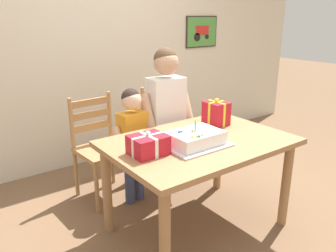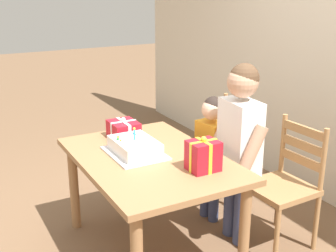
{
  "view_description": "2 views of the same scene",
  "coord_description": "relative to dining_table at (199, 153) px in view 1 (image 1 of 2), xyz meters",
  "views": [
    {
      "loc": [
        -1.54,
        -1.72,
        1.59
      ],
      "look_at": [
        -0.19,
        0.13,
        0.83
      ],
      "focal_mm": 36.26,
      "sensor_mm": 36.0,
      "label": 1
    },
    {
      "loc": [
        2.47,
        -1.21,
        1.84
      ],
      "look_at": [
        -0.04,
        0.16,
        0.91
      ],
      "focal_mm": 47.21,
      "sensor_mm": 36.0,
      "label": 2
    }
  ],
  "objects": [
    {
      "name": "child_older",
      "position": [
        0.16,
        0.62,
        0.18
      ],
      "size": [
        0.49,
        0.29,
        1.33
      ],
      "color": "#38426B",
      "rests_on": "ground"
    },
    {
      "name": "gift_box_red_large",
      "position": [
        -0.44,
        -0.0,
        0.16
      ],
      "size": [
        0.24,
        0.2,
        0.16
      ],
      "color": "red",
      "rests_on": "dining_table"
    },
    {
      "name": "child_younger",
      "position": [
        -0.19,
        0.62,
        -0.0
      ],
      "size": [
        0.38,
        0.23,
        1.02
      ],
      "color": "#38426B",
      "rests_on": "ground"
    },
    {
      "name": "chair_right",
      "position": [
        0.36,
        0.89,
        -0.16
      ],
      "size": [
        0.43,
        0.43,
        0.92
      ],
      "color": "#A87A4C",
      "rests_on": "ground"
    },
    {
      "name": "back_wall",
      "position": [
        0.01,
        1.72,
        0.67
      ],
      "size": [
        6.4,
        0.11,
        2.6
      ],
      "color": "beige",
      "rests_on": "ground"
    },
    {
      "name": "gift_box_beside_cake",
      "position": [
        0.35,
        0.2,
        0.2
      ],
      "size": [
        0.16,
        0.19,
        0.23
      ],
      "color": "red",
      "rests_on": "dining_table"
    },
    {
      "name": "ground_plane",
      "position": [
        0.0,
        0.0,
        -0.63
      ],
      "size": [
        20.0,
        20.0,
        0.0
      ],
      "primitive_type": "plane",
      "color": "brown"
    },
    {
      "name": "chair_left",
      "position": [
        -0.37,
        0.89,
        -0.16
      ],
      "size": [
        0.45,
        0.45,
        0.92
      ],
      "color": "#A87A4C",
      "rests_on": "ground"
    },
    {
      "name": "birthday_cake",
      "position": [
        -0.1,
        -0.07,
        0.15
      ],
      "size": [
        0.44,
        0.34,
        0.19
      ],
      "color": "silver",
      "rests_on": "dining_table"
    },
    {
      "name": "dining_table",
      "position": [
        0.0,
        0.0,
        0.0
      ],
      "size": [
        1.31,
        0.9,
        0.73
      ],
      "color": "#9E7047",
      "rests_on": "ground"
    }
  ]
}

